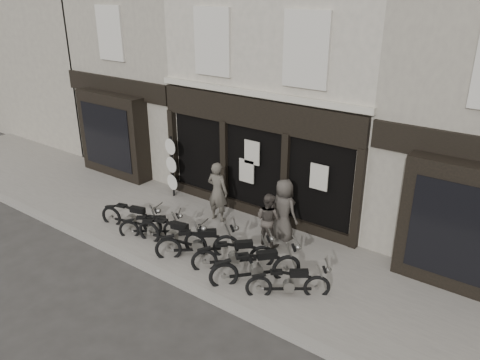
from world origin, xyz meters
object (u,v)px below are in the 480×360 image
Objects in this scene: man_right at (284,210)px; motorcycle_3 at (198,246)px; motorcycle_6 at (289,285)px; advert_sign_post at (172,169)px; man_left at (218,192)px; man_centre at (268,219)px; motorcycle_2 at (173,236)px; motorcycle_5 at (257,269)px; motorcycle_1 at (152,228)px; motorcycle_4 at (234,257)px; motorcycle_0 at (132,219)px.

motorcycle_3 is at bearing 71.31° from man_right.
motorcycle_6 is 6.74m from advert_sign_post.
man_left is 2.11m from man_centre.
motorcycle_2 is 1.18× the size of motorcycle_5.
motorcycle_5 is 1.04× the size of man_right.
motorcycle_1 is 1.84m from motorcycle_3.
motorcycle_5 is 1.11× the size of motorcycle_6.
motorcycle_3 is 1.07× the size of motorcycle_4.
advert_sign_post is at bearing 121.12° from motorcycle_6.
motorcycle_3 is at bearing -37.66° from motorcycle_1.
man_right is 4.68m from advert_sign_post.
motorcycle_1 is 0.95× the size of motorcycle_6.
motorcycle_2 is 2.86m from motorcycle_5.
motorcycle_0 is 4.62m from man_right.
motorcycle_3 is 2.88m from motorcycle_6.
motorcycle_4 is 0.83m from motorcycle_5.
motorcycle_0 reaches higher than motorcycle_6.
man_left reaches higher than man_right.
motorcycle_4 is at bearing 133.05° from man_left.
man_right is at bearing 39.79° from motorcycle_4.
motorcycle_1 is at bearing 130.54° from motorcycle_5.
motorcycle_1 is 3.45m from man_centre.
motorcycle_0 is at bearing 27.22° from man_centre.
man_left is (1.76, 1.97, 0.67)m from motorcycle_0.
man_left is (-2.05, 1.85, 0.66)m from motorcycle_4.
motorcycle_6 is at bearing -42.23° from motorcycle_3.
motorcycle_4 is 2.15m from man_right.
motorcycle_1 is at bearing 165.12° from motorcycle_2.
man_left is 1.04× the size of man_right.
advert_sign_post is (-2.39, 0.47, 0.04)m from man_left.
motorcycle_0 is at bearing -66.82° from advert_sign_post.
man_centre is at bearing 14.34° from motorcycle_3.
motorcycle_0 is at bearing 137.88° from motorcycle_4.
man_left reaches higher than motorcycle_5.
motorcycle_2 is 0.99× the size of advert_sign_post.
motorcycle_1 is 0.92m from motorcycle_2.
motorcycle_5 is at bearing -9.89° from motorcycle_2.
motorcycle_4 is at bearing 120.24° from motorcycle_5.
man_centre is (2.99, 1.65, 0.53)m from motorcycle_1.
man_centre reaches higher than motorcycle_4.
motorcycle_6 is 0.91× the size of man_left.
motorcycle_4 reaches higher than motorcycle_6.
motorcycle_1 is 1.06× the size of man_centre.
motorcycle_3 is 0.82× the size of advert_sign_post.
motorcycle_4 is 5.06m from advert_sign_post.
man_centre is (0.03, 1.54, 0.47)m from motorcycle_4.
man_right reaches higher than motorcycle_6.
man_right is (-1.54, 2.23, 0.66)m from motorcycle_6.
motorcycle_0 is at bearing 144.35° from motorcycle_1.
motorcycle_5 reaches higher than motorcycle_1.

